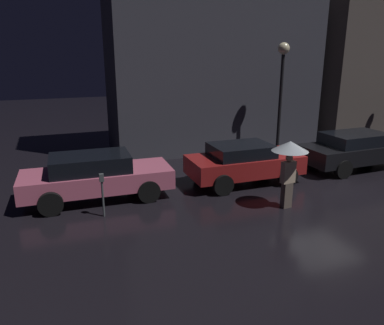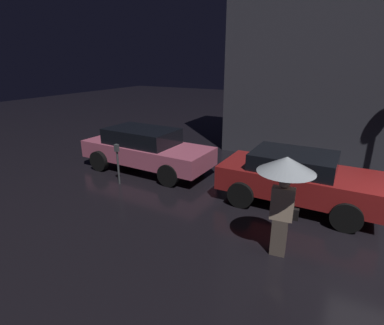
{
  "view_description": "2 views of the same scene",
  "coord_description": "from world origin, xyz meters",
  "px_view_note": "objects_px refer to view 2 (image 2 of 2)",
  "views": [
    {
      "loc": [
        -8.54,
        -9.84,
        4.44
      ],
      "look_at": [
        -4.79,
        0.18,
        1.27
      ],
      "focal_mm": 35.0,
      "sensor_mm": 36.0,
      "label": 1
    },
    {
      "loc": [
        -1.4,
        -6.39,
        3.64
      ],
      "look_at": [
        -5.01,
        0.25,
        1.04
      ],
      "focal_mm": 28.0,
      "sensor_mm": 36.0,
      "label": 2
    }
  ],
  "objects_px": {
    "parked_car_pink": "(146,148)",
    "parked_car_red": "(297,177)",
    "parking_meter": "(118,160)",
    "pedestrian_with_umbrella": "(285,178)"
  },
  "relations": [
    {
      "from": "parked_car_pink",
      "to": "parked_car_red",
      "type": "relative_size",
      "value": 1.16
    },
    {
      "from": "parked_car_red",
      "to": "parking_meter",
      "type": "relative_size",
      "value": 3.16
    },
    {
      "from": "pedestrian_with_umbrella",
      "to": "parking_meter",
      "type": "xyz_separation_m",
      "value": [
        -5.16,
        1.24,
        -0.83
      ]
    },
    {
      "from": "parking_meter",
      "to": "parked_car_red",
      "type": "bearing_deg",
      "value": 13.34
    },
    {
      "from": "parked_car_pink",
      "to": "parked_car_red",
      "type": "height_order",
      "value": "parked_car_pink"
    },
    {
      "from": "parked_car_red",
      "to": "parking_meter",
      "type": "distance_m",
      "value": 5.16
    },
    {
      "from": "pedestrian_with_umbrella",
      "to": "parking_meter",
      "type": "bearing_deg",
      "value": 160.07
    },
    {
      "from": "parked_car_pink",
      "to": "pedestrian_with_umbrella",
      "type": "xyz_separation_m",
      "value": [
        5.18,
        -2.66,
        0.84
      ]
    },
    {
      "from": "pedestrian_with_umbrella",
      "to": "parked_car_red",
      "type": "bearing_deg",
      "value": 86.91
    },
    {
      "from": "parked_car_pink",
      "to": "parking_meter",
      "type": "xyz_separation_m",
      "value": [
        0.02,
        -1.42,
        0.01
      ]
    }
  ]
}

